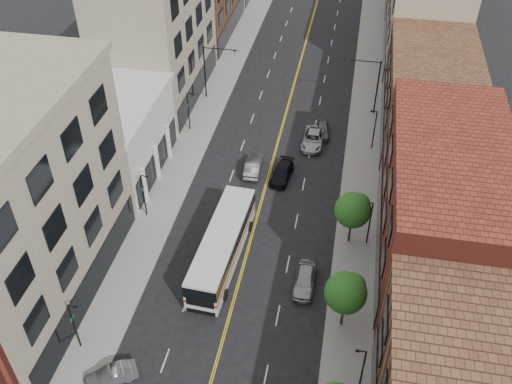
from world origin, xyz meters
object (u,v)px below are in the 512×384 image
Objects in this scene: car_lane_behind at (253,166)px; car_lane_b at (313,139)px; car_lane_c at (323,130)px; car_lane_a at (282,173)px; car_parked_far at (305,280)px; car_angle_b at (111,376)px; city_bus at (222,245)px.

car_lane_behind reaches higher than car_lane_b.
car_lane_c is (0.91, 2.21, -0.07)m from car_lane_b.
car_lane_a is (3.30, -0.64, -0.09)m from car_lane_behind.
car_lane_b reaches higher than car_lane_a.
car_parked_far reaches higher than car_lane_b.
car_lane_c is at bearing 128.07° from car_angle_b.
car_lane_behind is (-7.61, 15.58, -0.00)m from car_parked_far.
city_bus is 23.69m from car_lane_c.
car_angle_b is 38.51m from car_lane_c.
car_parked_far reaches higher than car_angle_b.
city_bus reaches higher than car_angle_b.
car_parked_far is 0.97× the size of car_lane_a.
city_bus reaches higher than car_lane_behind.
car_lane_c is (-0.78, 24.32, -0.10)m from car_parked_far.
city_bus is at bearing 168.10° from car_parked_far.
car_lane_b is (-1.69, 22.11, -0.03)m from car_parked_far.
car_parked_far is at bearing 99.46° from car_angle_b.
car_angle_b is 17.93m from car_parked_far.
car_lane_behind is (5.60, 27.71, 0.12)m from car_angle_b.
car_lane_c is at bearing -131.08° from car_lane_behind.
city_bus is 2.87× the size of car_lane_a.
car_lane_behind reaches higher than car_lane_c.
car_lane_b reaches higher than car_angle_b.
car_parked_far is 1.15× the size of car_lane_c.
car_lane_behind is at bearing -134.37° from car_lane_c.
car_lane_b is 1.35× the size of car_lane_c.
car_lane_a is at bearing -116.99° from car_lane_c.
city_bus is 13.91m from car_lane_behind.
city_bus is 21.31m from car_lane_b.
car_lane_behind is 3.36m from car_lane_a.
car_lane_a is (3.50, 13.21, -1.32)m from city_bus.
car_lane_a is 0.87× the size of car_lane_b.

